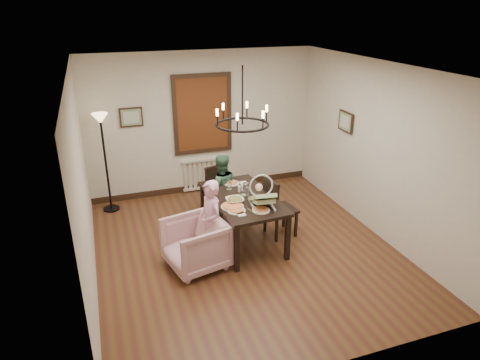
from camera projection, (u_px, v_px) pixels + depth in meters
room_shell at (237, 158)px, 6.53m from camera, size 4.51×5.00×2.81m
dining_table at (242, 202)px, 6.74m from camera, size 1.03×1.72×0.78m
chair_far at (220, 192)px, 7.68m from camera, size 0.49×0.49×0.90m
chair_right at (281, 206)px, 7.00m from camera, size 0.51×0.51×1.04m
armchair at (195, 244)px, 6.18m from camera, size 0.97×0.96×0.74m
elderly_woman at (211, 229)px, 6.25m from camera, size 0.34×0.44×1.07m
seated_man at (221, 195)px, 7.40m from camera, size 0.54×0.44×1.05m
baby_bouncer at (262, 196)px, 6.33m from camera, size 0.45×0.57×0.34m
salad_bowl at (235, 200)px, 6.51m from camera, size 0.32×0.32×0.08m
pizza_platter at (232, 206)px, 6.36m from camera, size 0.34×0.34×0.04m
drinking_glass at (247, 191)px, 6.74m from camera, size 0.07×0.07×0.13m
window_blinds at (203, 114)px, 8.28m from camera, size 1.00×0.03×1.40m
radiator at (204, 174)px, 8.78m from camera, size 0.92×0.12×0.62m
picture_back at (131, 117)px, 7.86m from camera, size 0.42×0.03×0.36m
picture_right at (346, 122)px, 7.57m from camera, size 0.03×0.42×0.36m
floor_lamp at (106, 165)px, 7.70m from camera, size 0.30×0.30×1.80m
chandelier at (242, 124)px, 6.26m from camera, size 0.80×0.80×0.04m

